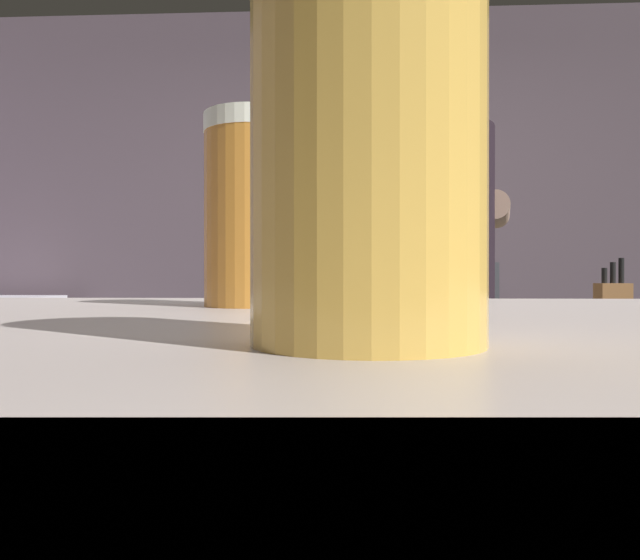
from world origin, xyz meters
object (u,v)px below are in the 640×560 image
Objects in this scene: pint_glass_far at (368,133)px; bottle_hot_sauce at (364,245)px; knife_block at (613,311)px; bottle_soy at (434,248)px; bottle_vinegar at (459,245)px; bartender at (431,315)px; pint_glass_near at (253,211)px; chefs_knife at (498,341)px; mixing_bowl at (360,331)px.

bottle_hot_sauce is at bearing 88.86° from pint_glass_far.
bottle_hot_sauce reaches higher than knife_block.
bottle_hot_sauce is (-0.39, -0.02, 0.01)m from bottle_soy.
bottle_hot_sauce is (0.06, 3.14, 0.13)m from pint_glass_far.
bottle_hot_sauce reaches higher than bottle_soy.
bottle_vinegar is (-0.28, 1.32, 0.30)m from knife_block.
bartender is 11.45× the size of pint_glass_near.
knife_block is at bearing -44.71° from bartender.
bottle_hot_sauce reaches higher than chefs_knife.
bottle_vinegar is (0.59, 3.20, 0.13)m from pint_glass_far.
mixing_bowl is 1.40m from bottle_vinegar.
pint_glass_near is at bearing 107.21° from pint_glass_far.
mixing_bowl is 1.30m from bottle_soy.
pint_glass_far is 3.26m from bottle_vinegar.
bottle_soy is (0.53, 2.89, 0.11)m from pint_glass_near.
pint_glass_near is at bearing -93.58° from chefs_knife.
pint_glass_far is at bearing -91.14° from bottle_hot_sauce.
bottle_vinegar reaches higher than pint_glass_near.
bartender reaches higher than mixing_bowl.
bottle_hot_sauce is at bearing 122.83° from knife_block.
bottle_vinegar is (0.57, 1.22, 0.38)m from mixing_bowl.
knife_block is 1.53m from bottle_hot_sauce.
pint_glass_near is (-0.58, -1.61, 0.27)m from chefs_knife.
knife_block is at bearing -57.17° from bottle_hot_sauce.
bartender is 1.50m from pint_glass_far.
bottle_vinegar is (0.53, 0.06, 0.00)m from bottle_hot_sauce.
pint_glass_far is at bearing -100.48° from bottle_vinegar.
bottle_vinegar is (0.14, 0.04, 0.02)m from bottle_soy.
bartender is at bearing 81.75° from pint_glass_far.
bottle_hot_sauce is (-0.81, 1.26, 0.29)m from knife_block.
pint_glass_far is at bearing -174.24° from bartender.
pint_glass_near reaches higher than knife_block.
mixing_bowl is at bearing -114.96° from bottle_vinegar.
bottle_soy is 0.85× the size of bottle_hot_sauce.
chefs_knife is at bearing -87.98° from bottle_soy.
knife_block is 1.97× the size of pint_glass_far.
pint_glass_near is (-0.11, -1.71, 0.25)m from mixing_bowl.
mixing_bowl is at bearing -109.92° from bottle_soy.
pint_glass_near is 0.68× the size of bottle_soy.
bottle_soy is 0.39m from bottle_hot_sauce.
bottle_hot_sauce is at bearing 87.08° from pint_glass_near.
pint_glass_near is at bearing -120.79° from knife_block.
pint_glass_far is at bearing -90.72° from mixing_bowl.
bottle_soy reaches higher than pint_glass_near.
bartender is 1.72m from bottle_soy.
knife_block is at bearing -77.89° from bottle_vinegar.
knife_block is 1.08× the size of bottle_vinegar.
bottle_hot_sauce is at bearing -177.55° from bottle_soy.
knife_block is at bearing 15.79° from chefs_knife.
chefs_knife is at bearing 70.25° from pint_glass_near.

